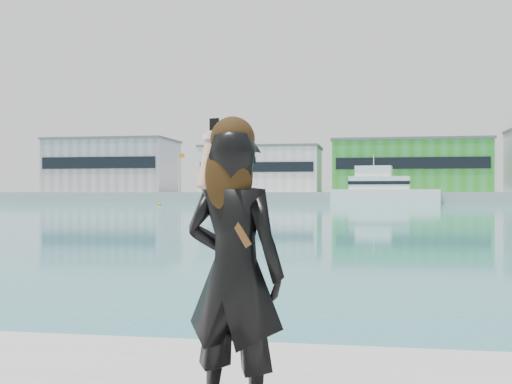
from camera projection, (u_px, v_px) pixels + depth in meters
far_quay at (369, 197)px, 132.31m from camera, size 320.00×40.00×2.00m
warehouse_grey_left at (113, 166)px, 139.86m from camera, size 26.52×16.36×11.50m
warehouse_white at (262, 169)px, 134.14m from camera, size 24.48×15.35×9.50m
warehouse_green at (409, 166)px, 128.94m from camera, size 30.60×16.36×10.50m
flagpole_left at (179, 170)px, 130.02m from camera, size 1.28×0.16×8.00m
flagpole_right at (489, 168)px, 119.62m from camera, size 1.28×0.16×8.00m
motor_yacht at (382, 190)px, 113.24m from camera, size 19.19×7.32×8.74m
buoy_far at (159, 205)px, 99.88m from camera, size 0.50×0.50×0.50m
woman at (234, 265)px, 3.58m from camera, size 0.67×0.52×1.71m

